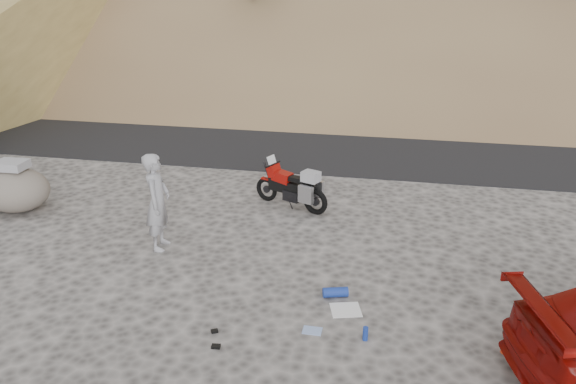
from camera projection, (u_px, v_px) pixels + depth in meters
The scene contains 12 objects.
ground at pixel (280, 275), 10.27m from camera, with size 140.00×140.00×0.00m, color #423F3D.
road at pixel (337, 141), 18.49m from camera, with size 120.00×7.00×0.05m, color black.
motorcycle at pixel (294, 188), 13.02m from camera, with size 1.88×1.02×1.19m.
man at pixel (162, 247), 11.33m from camera, with size 0.72×0.47×1.97m, color #97969C.
boulder at pixel (16, 189), 12.89m from camera, with size 1.78×1.59×1.19m.
gear_white_cloth at pixel (346, 310), 9.20m from camera, with size 0.48×0.43×0.02m, color white.
gear_blue_mat at pixel (335, 292), 9.56m from camera, with size 0.17×0.17×0.43m, color navy.
gear_bottle at pixel (365, 334), 8.42m from camera, with size 0.08×0.08×0.22m, color navy.
gear_funnel at pixel (507, 347), 8.14m from camera, with size 0.16×0.16×0.20m, color red.
gear_glove_a at pixel (216, 346), 8.28m from camera, with size 0.13×0.09×0.04m, color black.
gear_glove_b at pixel (215, 331), 8.64m from camera, with size 0.11×0.08×0.04m, color black.
gear_blue_cloth at pixel (312, 331), 8.67m from camera, with size 0.30×0.22×0.01m, color #88A0D2.
Camera 1 is at (1.93, -8.80, 5.17)m, focal length 35.00 mm.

